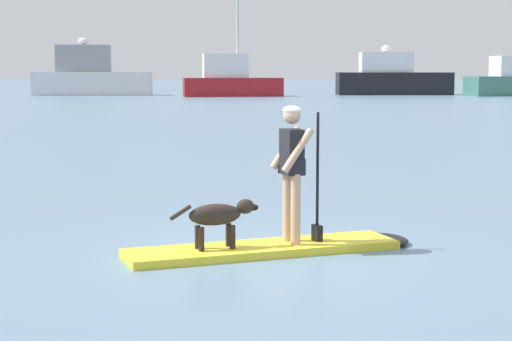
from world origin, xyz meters
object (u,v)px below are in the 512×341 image
at_px(paddleboard, 280,247).
at_px(moored_boat_outer, 392,79).
at_px(person_paddler, 293,163).
at_px(moored_boat_starboard, 90,76).
at_px(dog, 219,216).
at_px(moored_boat_far_port, 231,80).

bearing_deg(paddleboard, moored_boat_outer, 75.41).
xyz_separation_m(person_paddler, moored_boat_starboard, (-9.98, 67.48, 0.59)).
distance_m(person_paddler, dog, 1.13).
bearing_deg(moored_boat_far_port, paddleboard, -92.28).
bearing_deg(person_paddler, moored_boat_far_port, 87.87).
distance_m(person_paddler, moored_boat_starboard, 68.22).
height_order(person_paddler, dog, person_paddler).
bearing_deg(paddleboard, moored_boat_far_port, 87.72).
xyz_separation_m(paddleboard, person_paddler, (0.16, 0.05, 1.04)).
relative_size(dog, moored_boat_outer, 0.10).
bearing_deg(paddleboard, dog, -163.84).
relative_size(moored_boat_starboard, moored_boat_far_port, 1.07).
distance_m(person_paddler, moored_boat_far_port, 63.20).
bearing_deg(person_paddler, moored_boat_starboard, 98.41).
distance_m(paddleboard, person_paddler, 1.05).
bearing_deg(moored_boat_starboard, moored_boat_far_port, -19.31).
height_order(moored_boat_starboard, moored_boat_far_port, moored_boat_far_port).
height_order(paddleboard, person_paddler, person_paddler).
bearing_deg(moored_boat_outer, dog, -105.15).
bearing_deg(paddleboard, moored_boat_starboard, 98.27).
height_order(moored_boat_starboard, moored_boat_outer, moored_boat_starboard).
distance_m(moored_boat_far_port, moored_boat_outer, 15.45).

